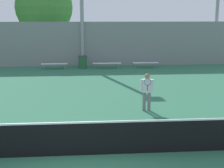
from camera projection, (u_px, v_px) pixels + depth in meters
ground_plane at (79, 155)px, 9.21m from camera, size 100.00×100.00×0.00m
tennis_net at (79, 138)px, 9.09m from camera, size 11.23×0.09×1.04m
tennis_player at (147, 90)px, 13.32m from camera, size 0.58×0.43×1.63m
bench_courtside_near at (54, 64)px, 23.93m from camera, size 1.98×0.40×0.42m
bench_courtside_far at (107, 63)px, 24.24m from camera, size 2.20×0.40×0.42m
bench_adjacent_court at (146, 63)px, 24.48m from camera, size 2.03×0.40×0.42m
light_pole_near_left at (82, 2)px, 24.31m from camera, size 0.90×0.60×8.93m
trash_bin at (83, 62)px, 24.18m from camera, size 0.67×0.67×0.98m
back_fence at (84, 44)px, 25.12m from camera, size 27.18×0.06×3.55m
tree_green_tall at (44, 7)px, 29.65m from camera, size 5.42×5.42×7.52m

